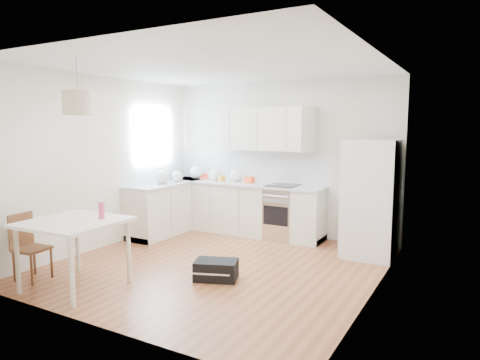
# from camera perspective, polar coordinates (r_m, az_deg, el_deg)

# --- Properties ---
(floor) EXTENTS (4.20, 4.20, 0.00)m
(floor) POSITION_cam_1_polar(r_m,az_deg,el_deg) (6.05, -3.10, -11.33)
(floor) COLOR brown
(floor) RESTS_ON ground
(ceiling) EXTENTS (4.20, 4.20, 0.00)m
(ceiling) POSITION_cam_1_polar(r_m,az_deg,el_deg) (5.80, -3.28, 14.89)
(ceiling) COLOR white
(ceiling) RESTS_ON wall_back
(wall_back) EXTENTS (4.20, 0.00, 4.20)m
(wall_back) POSITION_cam_1_polar(r_m,az_deg,el_deg) (7.62, 5.36, 2.83)
(wall_back) COLOR beige
(wall_back) RESTS_ON floor
(wall_left) EXTENTS (0.00, 4.20, 4.20)m
(wall_left) POSITION_cam_1_polar(r_m,az_deg,el_deg) (7.12, -17.59, 2.24)
(wall_left) COLOR beige
(wall_left) RESTS_ON floor
(wall_right) EXTENTS (0.00, 4.20, 4.20)m
(wall_right) POSITION_cam_1_polar(r_m,az_deg,el_deg) (4.97, 17.66, 0.25)
(wall_right) COLOR beige
(wall_right) RESTS_ON floor
(window_glassblock) EXTENTS (0.02, 1.00, 1.00)m
(window_glassblock) POSITION_cam_1_polar(r_m,az_deg,el_deg) (7.92, -11.53, 5.78)
(window_glassblock) COLOR #BFE0F9
(window_glassblock) RESTS_ON wall_left
(cabinets_back) EXTENTS (3.00, 0.60, 0.88)m
(cabinets_back) POSITION_cam_1_polar(r_m,az_deg,el_deg) (7.74, 0.30, -3.87)
(cabinets_back) COLOR silver
(cabinets_back) RESTS_ON floor
(cabinets_left) EXTENTS (0.60, 1.80, 0.88)m
(cabinets_left) POSITION_cam_1_polar(r_m,az_deg,el_deg) (7.91, -9.47, -3.72)
(cabinets_left) COLOR silver
(cabinets_left) RESTS_ON floor
(counter_back) EXTENTS (3.02, 0.64, 0.04)m
(counter_back) POSITION_cam_1_polar(r_m,az_deg,el_deg) (7.66, 0.30, -0.49)
(counter_back) COLOR silver
(counter_back) RESTS_ON cabinets_back
(counter_left) EXTENTS (0.64, 1.82, 0.04)m
(counter_left) POSITION_cam_1_polar(r_m,az_deg,el_deg) (7.84, -9.54, -0.42)
(counter_left) COLOR silver
(counter_left) RESTS_ON cabinets_left
(backsplash_back) EXTENTS (3.00, 0.01, 0.58)m
(backsplash_back) POSITION_cam_1_polar(r_m,az_deg,el_deg) (7.89, 1.34, 1.99)
(backsplash_back) COLOR white
(backsplash_back) RESTS_ON wall_back
(backsplash_left) EXTENTS (0.01, 1.80, 0.58)m
(backsplash_left) POSITION_cam_1_polar(r_m,az_deg,el_deg) (7.99, -11.23, 1.92)
(backsplash_left) COLOR white
(backsplash_left) RESTS_ON wall_left
(upper_cabinets) EXTENTS (1.70, 0.32, 0.75)m
(upper_cabinets) POSITION_cam_1_polar(r_m,az_deg,el_deg) (7.52, 3.85, 6.80)
(upper_cabinets) COLOR silver
(upper_cabinets) RESTS_ON wall_back
(range_oven) EXTENTS (0.50, 0.61, 0.88)m
(range_oven) POSITION_cam_1_polar(r_m,az_deg,el_deg) (7.39, 5.74, -4.43)
(range_oven) COLOR silver
(range_oven) RESTS_ON floor
(sink) EXTENTS (0.50, 0.80, 0.16)m
(sink) POSITION_cam_1_polar(r_m,az_deg,el_deg) (7.80, -9.78, -0.35)
(sink) COLOR silver
(sink) RESTS_ON counter_left
(refrigerator) EXTENTS (0.86, 0.89, 1.74)m
(refrigerator) POSITION_cam_1_polar(r_m,az_deg,el_deg) (6.61, 17.24, -2.32)
(refrigerator) COLOR white
(refrigerator) RESTS_ON floor
(dining_table) EXTENTS (1.08, 1.08, 0.82)m
(dining_table) POSITION_cam_1_polar(r_m,az_deg,el_deg) (5.44, -21.30, -6.00)
(dining_table) COLOR beige
(dining_table) RESTS_ON floor
(dining_chair) EXTENTS (0.39, 0.39, 0.84)m
(dining_chair) POSITION_cam_1_polar(r_m,az_deg,el_deg) (5.99, -25.99, -8.07)
(dining_chair) COLOR #513418
(dining_chair) RESTS_ON floor
(drink_bottle) EXTENTS (0.07, 0.07, 0.24)m
(drink_bottle) POSITION_cam_1_polar(r_m,az_deg,el_deg) (5.39, -17.98, -3.65)
(drink_bottle) COLOR #DA3C77
(drink_bottle) RESTS_ON dining_table
(gym_bag) EXTENTS (0.62, 0.51, 0.24)m
(gym_bag) POSITION_cam_1_polar(r_m,az_deg,el_deg) (5.51, -3.20, -11.88)
(gym_bag) COLOR black
(gym_bag) RESTS_ON floor
(pendant_lamp) EXTENTS (0.42, 0.42, 0.27)m
(pendant_lamp) POSITION_cam_1_polar(r_m,az_deg,el_deg) (5.19, -20.76, 9.59)
(pendant_lamp) COLOR beige
(pendant_lamp) RESTS_ON ceiling
(grocery_bag_a) EXTENTS (0.27, 0.23, 0.24)m
(grocery_bag_a) POSITION_cam_1_polar(r_m,az_deg,el_deg) (8.22, -5.85, 0.99)
(grocery_bag_a) COLOR white
(grocery_bag_a) RESTS_ON counter_back
(grocery_bag_b) EXTENTS (0.26, 0.22, 0.24)m
(grocery_bag_b) POSITION_cam_1_polar(r_m,az_deg,el_deg) (7.93, -3.26, 0.76)
(grocery_bag_b) COLOR white
(grocery_bag_b) RESTS_ON counter_back
(grocery_bag_c) EXTENTS (0.25, 0.21, 0.23)m
(grocery_bag_c) POSITION_cam_1_polar(r_m,az_deg,el_deg) (7.78, -0.52, 0.61)
(grocery_bag_c) COLOR white
(grocery_bag_c) RESTS_ON counter_back
(grocery_bag_d) EXTENTS (0.22, 0.18, 0.19)m
(grocery_bag_d) POSITION_cam_1_polar(r_m,az_deg,el_deg) (7.89, -8.36, 0.51)
(grocery_bag_d) COLOR white
(grocery_bag_d) RESTS_ON counter_back
(grocery_bag_e) EXTENTS (0.27, 0.23, 0.24)m
(grocery_bag_e) POSITION_cam_1_polar(r_m,az_deg,el_deg) (7.69, -10.24, 0.48)
(grocery_bag_e) COLOR white
(grocery_bag_e) RESTS_ON counter_left
(snack_orange) EXTENTS (0.18, 0.14, 0.11)m
(snack_orange) POSITION_cam_1_polar(r_m,az_deg,el_deg) (7.59, 1.27, 0.01)
(snack_orange) COLOR red
(snack_orange) RESTS_ON counter_back
(snack_yellow) EXTENTS (0.18, 0.16, 0.11)m
(snack_yellow) POSITION_cam_1_polar(r_m,az_deg,el_deg) (7.86, -2.55, 0.24)
(snack_yellow) COLOR orange
(snack_yellow) RESTS_ON counter_back
(snack_red) EXTENTS (0.18, 0.17, 0.10)m
(snack_red) POSITION_cam_1_polar(r_m,az_deg,el_deg) (8.20, -4.81, 0.49)
(snack_red) COLOR red
(snack_red) RESTS_ON counter_back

